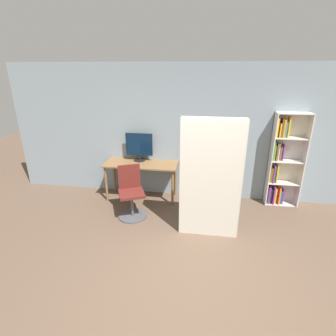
{
  "coord_description": "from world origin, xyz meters",
  "views": [
    {
      "loc": [
        0.13,
        -2.51,
        2.58
      ],
      "look_at": [
        -0.48,
        1.46,
        1.05
      ],
      "focal_mm": 28.0,
      "sensor_mm": 36.0,
      "label": 1
    }
  ],
  "objects_px": {
    "bookshelf": "(282,163)",
    "mattress_near": "(211,180)",
    "monitor": "(139,146)",
    "office_chair": "(131,196)"
  },
  "relations": [
    {
      "from": "office_chair",
      "to": "bookshelf",
      "type": "distance_m",
      "value": 2.96
    },
    {
      "from": "office_chair",
      "to": "mattress_near",
      "type": "bearing_deg",
      "value": -13.92
    },
    {
      "from": "monitor",
      "to": "office_chair",
      "type": "bearing_deg",
      "value": -86.41
    },
    {
      "from": "bookshelf",
      "to": "mattress_near",
      "type": "height_order",
      "value": "mattress_near"
    },
    {
      "from": "bookshelf",
      "to": "mattress_near",
      "type": "relative_size",
      "value": 0.95
    },
    {
      "from": "monitor",
      "to": "office_chair",
      "type": "xyz_separation_m",
      "value": [
        0.06,
        -0.89,
        -0.7
      ]
    },
    {
      "from": "office_chair",
      "to": "mattress_near",
      "type": "relative_size",
      "value": 0.5
    },
    {
      "from": "monitor",
      "to": "mattress_near",
      "type": "xyz_separation_m",
      "value": [
        1.46,
        -1.24,
        -0.13
      ]
    },
    {
      "from": "bookshelf",
      "to": "mattress_near",
      "type": "distance_m",
      "value": 1.87
    },
    {
      "from": "office_chair",
      "to": "mattress_near",
      "type": "distance_m",
      "value": 1.56
    }
  ]
}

